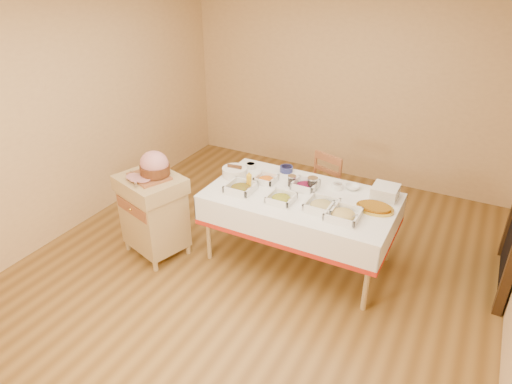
% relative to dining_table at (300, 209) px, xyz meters
% --- Properties ---
extents(room_shell, '(5.00, 5.00, 5.00)m').
position_rel_dining_table_xyz_m(room_shell, '(-0.30, -0.30, 0.70)').
color(room_shell, brown).
rests_on(room_shell, ground).
extents(dining_table, '(1.82, 1.02, 0.76)m').
position_rel_dining_table_xyz_m(dining_table, '(0.00, 0.00, 0.00)').
color(dining_table, tan).
rests_on(dining_table, ground).
extents(butcher_cart, '(0.75, 0.68, 0.88)m').
position_rel_dining_table_xyz_m(butcher_cart, '(-1.38, -0.58, -0.10)').
color(butcher_cart, tan).
rests_on(butcher_cart, ground).
extents(dining_chair, '(0.50, 0.49, 0.89)m').
position_rel_dining_table_xyz_m(dining_chair, '(-0.05, 0.64, -0.14)').
color(dining_chair, '#985732').
rests_on(dining_chair, ground).
extents(ham_on_board, '(0.41, 0.39, 0.27)m').
position_rel_dining_table_xyz_m(ham_on_board, '(-1.34, -0.54, 0.40)').
color(ham_on_board, '#985732').
rests_on(ham_on_board, butcher_cart).
extents(serving_dish_a, '(0.27, 0.26, 0.12)m').
position_rel_dining_table_xyz_m(serving_dish_a, '(-0.56, -0.21, 0.20)').
color(serving_dish_a, white).
rests_on(serving_dish_a, dining_table).
extents(serving_dish_b, '(0.24, 0.24, 0.10)m').
position_rel_dining_table_xyz_m(serving_dish_b, '(-0.12, -0.20, 0.19)').
color(serving_dish_b, white).
rests_on(serving_dish_b, dining_table).
extents(serving_dish_c, '(0.28, 0.28, 0.11)m').
position_rel_dining_table_xyz_m(serving_dish_c, '(0.27, -0.16, 0.20)').
color(serving_dish_c, white).
rests_on(serving_dish_c, dining_table).
extents(serving_dish_d, '(0.29, 0.29, 0.11)m').
position_rel_dining_table_xyz_m(serving_dish_d, '(0.49, -0.22, 0.20)').
color(serving_dish_d, white).
rests_on(serving_dish_d, dining_table).
extents(serving_dish_e, '(0.21, 0.20, 0.10)m').
position_rel_dining_table_xyz_m(serving_dish_e, '(-0.43, 0.09, 0.19)').
color(serving_dish_e, white).
rests_on(serving_dish_e, dining_table).
extents(serving_dish_f, '(0.25, 0.23, 0.11)m').
position_rel_dining_table_xyz_m(serving_dish_f, '(-0.02, 0.15, 0.20)').
color(serving_dish_f, white).
rests_on(serving_dish_f, dining_table).
extents(small_bowl_left, '(0.11, 0.11, 0.05)m').
position_rel_dining_table_xyz_m(small_bowl_left, '(-0.73, 0.31, 0.19)').
color(small_bowl_left, white).
rests_on(small_bowl_left, dining_table).
extents(small_bowl_mid, '(0.14, 0.14, 0.06)m').
position_rel_dining_table_xyz_m(small_bowl_mid, '(-0.35, 0.41, 0.19)').
color(small_bowl_mid, navy).
rests_on(small_bowl_mid, dining_table).
extents(small_bowl_right, '(0.11, 0.11, 0.06)m').
position_rel_dining_table_xyz_m(small_bowl_right, '(0.27, 0.29, 0.19)').
color(small_bowl_right, white).
rests_on(small_bowl_right, dining_table).
extents(bowl_white_imported, '(0.21, 0.21, 0.04)m').
position_rel_dining_table_xyz_m(bowl_white_imported, '(-0.09, 0.28, 0.18)').
color(bowl_white_imported, white).
rests_on(bowl_white_imported, dining_table).
extents(bowl_small_imported, '(0.15, 0.15, 0.04)m').
position_rel_dining_table_xyz_m(bowl_small_imported, '(0.40, 0.36, 0.18)').
color(bowl_small_imported, white).
rests_on(bowl_small_imported, dining_table).
extents(preserve_jar_left, '(0.09, 0.09, 0.11)m').
position_rel_dining_table_xyz_m(preserve_jar_left, '(-0.16, 0.14, 0.21)').
color(preserve_jar_left, silver).
rests_on(preserve_jar_left, dining_table).
extents(preserve_jar_right, '(0.10, 0.10, 0.13)m').
position_rel_dining_table_xyz_m(preserve_jar_right, '(0.05, 0.15, 0.22)').
color(preserve_jar_right, silver).
rests_on(preserve_jar_right, dining_table).
extents(mustard_bottle, '(0.05, 0.05, 0.17)m').
position_rel_dining_table_xyz_m(mustard_bottle, '(-0.53, -0.09, 0.24)').
color(mustard_bottle, gold).
rests_on(mustard_bottle, dining_table).
extents(bread_basket, '(0.26, 0.26, 0.12)m').
position_rel_dining_table_xyz_m(bread_basket, '(-0.78, 0.06, 0.21)').
color(bread_basket, white).
rests_on(bread_basket, dining_table).
extents(plate_stack, '(0.24, 0.24, 0.12)m').
position_rel_dining_table_xyz_m(plate_stack, '(0.73, 0.34, 0.22)').
color(plate_stack, white).
rests_on(plate_stack, dining_table).
extents(brass_platter, '(0.35, 0.25, 0.05)m').
position_rel_dining_table_xyz_m(brass_platter, '(0.71, 0.05, 0.18)').
color(brass_platter, gold).
rests_on(brass_platter, dining_table).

